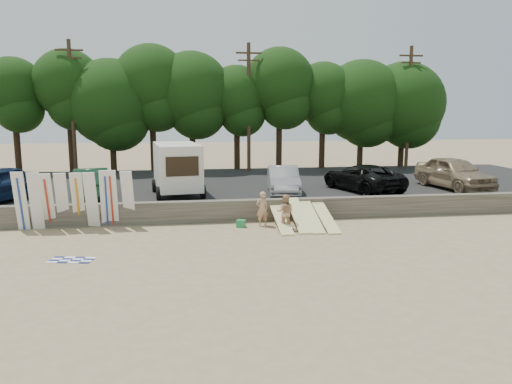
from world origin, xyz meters
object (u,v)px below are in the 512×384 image
(box_trailer, at_px, (177,166))
(beachgoer_b, at_px, (285,212))
(car_2, at_px, (283,180))
(beachgoer_a, at_px, (262,209))
(car_1, at_px, (92,183))
(car_4, at_px, (454,173))
(car_3, at_px, (362,177))
(cooler, at_px, (241,223))

(box_trailer, bearing_deg, beachgoer_b, -57.47)
(car_2, relative_size, beachgoer_a, 2.83)
(car_1, distance_m, beachgoer_b, 10.36)
(car_2, distance_m, car_4, 9.85)
(car_1, height_order, beachgoer_a, car_1)
(car_1, xyz_separation_m, beachgoer_a, (8.01, -4.45, -0.68))
(car_1, height_order, car_2, car_1)
(car_2, bearing_deg, car_3, 12.60)
(car_1, distance_m, car_2, 9.83)
(car_3, distance_m, cooler, 8.80)
(car_1, distance_m, beachgoer_a, 9.19)
(car_1, height_order, car_4, car_4)
(box_trailer, distance_m, cooler, 5.88)
(box_trailer, height_order, cooler, box_trailer)
(car_1, relative_size, car_4, 0.87)
(car_3, distance_m, beachgoer_b, 7.79)
(car_3, bearing_deg, beachgoer_a, 19.21)
(car_3, bearing_deg, cooler, 16.01)
(box_trailer, relative_size, cooler, 11.68)
(car_2, bearing_deg, car_4, 8.58)
(box_trailer, xyz_separation_m, beachgoer_b, (4.60, -5.51, -1.42))
(car_4, xyz_separation_m, beachgoer_a, (-11.65, -4.47, -0.83))
(car_2, relative_size, cooler, 11.56)
(box_trailer, height_order, car_2, box_trailer)
(car_3, bearing_deg, car_4, 160.86)
(beachgoer_b, bearing_deg, box_trailer, -28.13)
(car_4, relative_size, beachgoer_b, 3.42)
(car_3, xyz_separation_m, beachgoer_a, (-6.34, -4.66, -0.65))
(car_1, height_order, cooler, car_1)
(car_1, relative_size, cooler, 12.14)
(beachgoer_a, bearing_deg, car_2, -127.90)
(car_2, height_order, car_4, car_4)
(car_1, distance_m, car_4, 19.67)
(beachgoer_b, xyz_separation_m, cooler, (-1.83, 0.74, -0.61))
(car_3, relative_size, cooler, 13.73)
(box_trailer, distance_m, car_1, 4.35)
(car_1, bearing_deg, box_trailer, 176.69)
(box_trailer, relative_size, beachgoer_a, 2.85)
(car_2, height_order, beachgoer_b, car_2)
(box_trailer, relative_size, beachgoer_b, 2.87)
(car_4, bearing_deg, box_trailer, 172.01)
(box_trailer, relative_size, car_4, 0.84)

